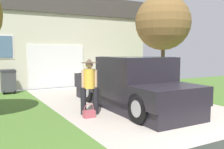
{
  "coord_description": "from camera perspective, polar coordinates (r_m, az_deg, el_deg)",
  "views": [
    {
      "loc": [
        -4.82,
        -3.39,
        1.89
      ],
      "look_at": [
        -1.05,
        3.36,
        1.16
      ],
      "focal_mm": 40.42,
      "sensor_mm": 36.0,
      "label": 1
    }
  ],
  "objects": [
    {
      "name": "person_with_hat",
      "position": [
        7.46,
        -5.13,
        -2.16
      ],
      "size": [
        0.51,
        0.49,
        1.66
      ],
      "rotation": [
        0.0,
        0.0,
        -0.37
      ],
      "color": "black",
      "rests_on": "ground"
    },
    {
      "name": "pickup_truck",
      "position": [
        8.22,
        5.19,
        -2.59
      ],
      "size": [
        2.08,
        5.25,
        1.7
      ],
      "rotation": [
        0.0,
        0.0,
        3.14
      ],
      "color": "black",
      "rests_on": "ground"
    },
    {
      "name": "handbag",
      "position": [
        7.25,
        -5.22,
        -8.76
      ],
      "size": [
        0.33,
        0.2,
        0.4
      ],
      "color": "#B24C56",
      "rests_on": "ground"
    },
    {
      "name": "wheeled_trash_bin",
      "position": [
        12.08,
        -22.42,
        -1.26
      ],
      "size": [
        0.6,
        0.72,
        1.05
      ],
      "color": "#424247",
      "rests_on": "ground"
    },
    {
      "name": "house_with_garage",
      "position": [
        16.01,
        -13.0,
        7.19
      ],
      "size": [
        9.89,
        5.66,
        4.79
      ],
      "color": "beige",
      "rests_on": "ground"
    },
    {
      "name": "front_yard_tree",
      "position": [
        13.07,
        11.57,
        10.94
      ],
      "size": [
        2.77,
        2.78,
        4.64
      ],
      "color": "brown",
      "rests_on": "ground"
    }
  ]
}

